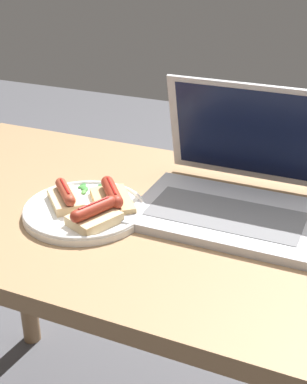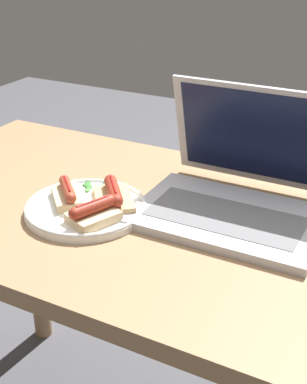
# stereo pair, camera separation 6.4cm
# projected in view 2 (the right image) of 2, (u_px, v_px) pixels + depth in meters

# --- Properties ---
(desk) EXTENTS (1.48, 0.66, 0.74)m
(desk) POSITION_uv_depth(u_px,v_px,m) (198.00, 265.00, 1.09)
(desk) COLOR #93704C
(desk) RESTS_ON ground_plane
(laptop) EXTENTS (0.37, 0.31, 0.24)m
(laptop) POSITION_uv_depth(u_px,v_px,m) (237.00, 192.00, 1.07)
(laptop) COLOR #B7B7BC
(laptop) RESTS_ON desk
(plate) EXTENTS (0.25, 0.25, 0.02)m
(plate) POSITION_uv_depth(u_px,v_px,m) (86.00, 208.00, 1.09)
(plate) COLOR white
(plate) RESTS_ON desk
(sausage_toast_left) EXTENTS (0.11, 0.11, 0.04)m
(sausage_toast_left) POSITION_uv_depth(u_px,v_px,m) (68.00, 194.00, 1.10)
(sausage_toast_left) COLOR #D6B784
(sausage_toast_left) RESTS_ON plate
(sausage_toast_middle) EXTENTS (0.10, 0.11, 0.05)m
(sausage_toast_middle) POSITION_uv_depth(u_px,v_px,m) (93.00, 213.00, 1.02)
(sausage_toast_middle) COLOR #D6B784
(sausage_toast_middle) RESTS_ON plate
(sausage_toast_right) EXTENTS (0.13, 0.14, 0.04)m
(sausage_toast_right) POSITION_uv_depth(u_px,v_px,m) (114.00, 195.00, 1.09)
(sausage_toast_right) COLOR tan
(sausage_toast_right) RESTS_ON plate
(salad_pile) EXTENTS (0.07, 0.07, 0.01)m
(salad_pile) POSITION_uv_depth(u_px,v_px,m) (96.00, 188.00, 1.16)
(salad_pile) COLOR #2D662D
(salad_pile) RESTS_ON plate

